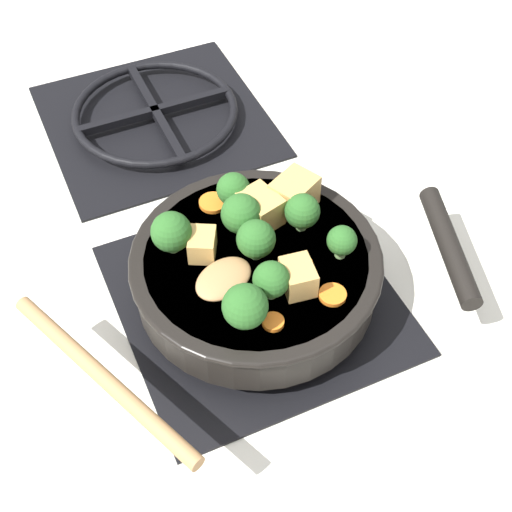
% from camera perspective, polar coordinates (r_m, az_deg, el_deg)
% --- Properties ---
extents(ground_plane, '(2.40, 2.40, 0.00)m').
position_cam_1_polar(ground_plane, '(0.84, 0.00, -3.54)').
color(ground_plane, silver).
extents(front_burner_grate, '(0.31, 0.31, 0.03)m').
position_cam_1_polar(front_burner_grate, '(0.83, 0.00, -3.04)').
color(front_burner_grate, black).
rests_on(front_burner_grate, ground_plane).
extents(rear_burner_grate, '(0.31, 0.31, 0.03)m').
position_cam_1_polar(rear_burner_grate, '(1.07, -8.03, 11.06)').
color(rear_burner_grate, black).
rests_on(rear_burner_grate, ground_plane).
extents(skillet_pan, '(0.39, 0.29, 0.05)m').
position_cam_1_polar(skillet_pan, '(0.80, 0.20, -1.08)').
color(skillet_pan, black).
rests_on(skillet_pan, front_burner_grate).
extents(wooden_spoon, '(0.25, 0.24, 0.02)m').
position_cam_1_polar(wooden_spoon, '(0.71, -8.03, -6.21)').
color(wooden_spoon, '#A87A4C').
rests_on(wooden_spoon, skillet_pan).
extents(tofu_cube_center_large, '(0.04, 0.04, 0.03)m').
position_cam_1_polar(tofu_cube_center_large, '(0.74, 3.38, -1.69)').
color(tofu_cube_center_large, tan).
rests_on(tofu_cube_center_large, skillet_pan).
extents(tofu_cube_near_handle, '(0.06, 0.06, 0.04)m').
position_cam_1_polar(tofu_cube_near_handle, '(0.82, 3.07, 4.99)').
color(tofu_cube_near_handle, tan).
rests_on(tofu_cube_near_handle, skillet_pan).
extents(tofu_cube_east_chunk, '(0.04, 0.04, 0.03)m').
position_cam_1_polar(tofu_cube_east_chunk, '(0.77, -4.32, 0.92)').
color(tofu_cube_east_chunk, tan).
rests_on(tofu_cube_east_chunk, skillet_pan).
extents(tofu_cube_west_chunk, '(0.05, 0.05, 0.04)m').
position_cam_1_polar(tofu_cube_west_chunk, '(0.80, 0.36, 3.82)').
color(tofu_cube_west_chunk, tan).
rests_on(tofu_cube_west_chunk, skillet_pan).
extents(broccoli_floret_near_spoon, '(0.04, 0.04, 0.05)m').
position_cam_1_polar(broccoli_floret_near_spoon, '(0.72, 1.24, -1.92)').
color(broccoli_floret_near_spoon, '#709956').
rests_on(broccoli_floret_near_spoon, skillet_pan).
extents(broccoli_floret_center_top, '(0.04, 0.04, 0.05)m').
position_cam_1_polar(broccoli_floret_center_top, '(0.76, 0.18, 1.66)').
color(broccoli_floret_center_top, '#709956').
rests_on(broccoli_floret_center_top, skillet_pan).
extents(broccoli_floret_east_rim, '(0.04, 0.04, 0.05)m').
position_cam_1_polar(broccoli_floret_east_rim, '(0.77, -6.79, 1.91)').
color(broccoli_floret_east_rim, '#709956').
rests_on(broccoli_floret_east_rim, skillet_pan).
extents(broccoli_floret_west_rim, '(0.05, 0.05, 0.05)m').
position_cam_1_polar(broccoli_floret_west_rim, '(0.70, -0.88, -4.06)').
color(broccoli_floret_west_rim, '#709956').
rests_on(broccoli_floret_west_rim, skillet_pan).
extents(broccoli_floret_north_edge, '(0.04, 0.04, 0.05)m').
position_cam_1_polar(broccoli_floret_north_edge, '(0.79, 3.72, 3.58)').
color(broccoli_floret_north_edge, '#709956').
rests_on(broccoli_floret_north_edge, skillet_pan).
extents(broccoli_floret_south_cluster, '(0.05, 0.05, 0.05)m').
position_cam_1_polar(broccoli_floret_south_cluster, '(0.78, -1.46, 3.30)').
color(broccoli_floret_south_cluster, '#709956').
rests_on(broccoli_floret_south_cluster, skillet_pan).
extents(broccoli_floret_mid_floret, '(0.04, 0.04, 0.05)m').
position_cam_1_polar(broccoli_floret_mid_floret, '(0.81, -1.82, 5.33)').
color(broccoli_floret_mid_floret, '#709956').
rests_on(broccoli_floret_mid_floret, skillet_pan).
extents(broccoli_floret_small_inner, '(0.03, 0.03, 0.04)m').
position_cam_1_polar(broccoli_floret_small_inner, '(0.77, 6.88, 1.20)').
color(broccoli_floret_small_inner, '#709956').
rests_on(broccoli_floret_small_inner, skillet_pan).
extents(carrot_slice_orange_thin, '(0.03, 0.03, 0.01)m').
position_cam_1_polar(carrot_slice_orange_thin, '(0.75, 6.15, -3.10)').
color(carrot_slice_orange_thin, orange).
rests_on(carrot_slice_orange_thin, skillet_pan).
extents(carrot_slice_near_center, '(0.02, 0.02, 0.01)m').
position_cam_1_polar(carrot_slice_near_center, '(0.72, 1.38, -5.30)').
color(carrot_slice_near_center, orange).
rests_on(carrot_slice_near_center, skillet_pan).
extents(carrot_slice_edge_slice, '(0.03, 0.03, 0.01)m').
position_cam_1_polar(carrot_slice_edge_slice, '(0.77, 3.55, -0.69)').
color(carrot_slice_edge_slice, orange).
rests_on(carrot_slice_edge_slice, skillet_pan).
extents(carrot_slice_under_broccoli, '(0.03, 0.03, 0.01)m').
position_cam_1_polar(carrot_slice_under_broccoli, '(0.83, -3.47, 4.28)').
color(carrot_slice_under_broccoli, orange).
rests_on(carrot_slice_under_broccoli, skillet_pan).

